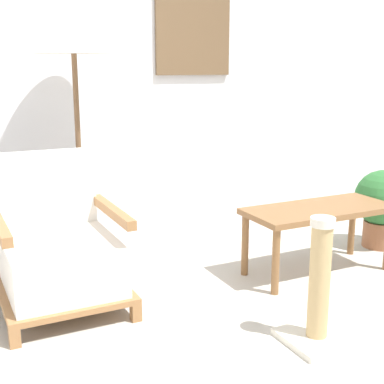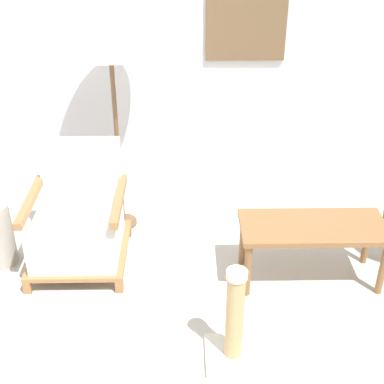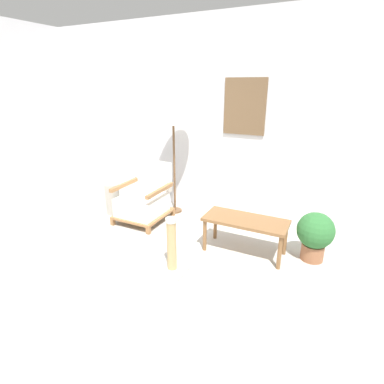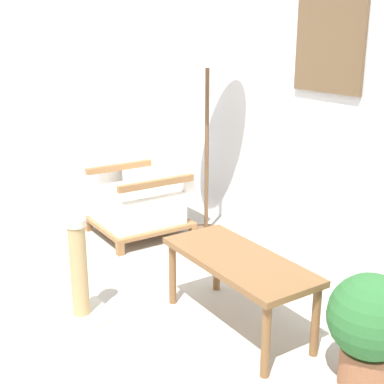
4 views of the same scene
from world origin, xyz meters
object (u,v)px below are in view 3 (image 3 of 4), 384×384
(vase, at_px, (113,199))
(potted_plant, at_px, (315,234))
(floor_lamp, at_px, (173,114))
(coffee_table, at_px, (245,224))
(scratching_post, at_px, (172,252))
(armchair, at_px, (144,200))

(vase, xyz_separation_m, potted_plant, (2.80, -0.01, 0.08))
(floor_lamp, xyz_separation_m, coffee_table, (1.29, -0.67, -1.08))
(floor_lamp, distance_m, scratching_post, 1.97)
(armchair, bearing_deg, potted_plant, -1.03)
(armchair, distance_m, coffee_table, 1.55)
(armchair, xyz_separation_m, vase, (-0.55, -0.03, -0.06))
(potted_plant, xyz_separation_m, scratching_post, (-1.27, -0.88, -0.10))
(armchair, distance_m, vase, 0.56)
(armchair, bearing_deg, vase, -177.32)
(coffee_table, distance_m, potted_plant, 0.75)
(floor_lamp, xyz_separation_m, potted_plant, (2.01, -0.48, -1.13))
(armchair, xyz_separation_m, potted_plant, (2.25, -0.04, 0.02))
(armchair, xyz_separation_m, scratching_post, (0.98, -0.92, -0.07))
(coffee_table, xyz_separation_m, potted_plant, (0.72, 0.19, -0.05))
(vase, xyz_separation_m, scratching_post, (1.53, -0.89, -0.01))
(vase, bearing_deg, armchair, 2.68)
(floor_lamp, bearing_deg, coffee_table, -27.60)
(coffee_table, relative_size, scratching_post, 1.54)
(vase, relative_size, scratching_post, 0.77)
(potted_plant, relative_size, scratching_post, 0.92)
(floor_lamp, distance_m, coffee_table, 1.81)
(coffee_table, height_order, scratching_post, scratching_post)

